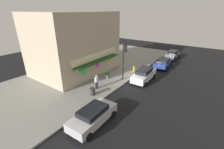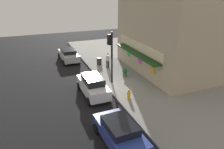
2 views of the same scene
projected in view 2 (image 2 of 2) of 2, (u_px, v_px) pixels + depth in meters
The scene contains 11 objects.
ground_plane at pixel (106, 88), 20.02m from camera, with size 54.88×54.88×0.00m, color black.
sidewalk at pixel (164, 77), 22.20m from camera, with size 36.58×12.89×0.17m, color gray.
corner_building at pixel (173, 32), 22.68m from camera, with size 11.37×8.66×8.29m.
traffic_light at pixel (111, 51), 19.50m from camera, with size 0.32×0.58×4.88m.
fire_hydrant at pixel (129, 94), 17.69m from camera, with size 0.52×0.28×0.80m.
trash_can at pixel (99, 61), 25.33m from camera, with size 0.57×0.57×0.81m, color #2D2D2D.
pedestrian at pixel (108, 60), 24.15m from camera, with size 0.58×0.38×1.71m.
potted_plant_by_doorway at pixel (125, 72), 21.95m from camera, with size 0.50×0.50×0.83m.
parked_car_blue at pixel (120, 132), 12.70m from camera, with size 4.29×2.26×1.46m.
parked_car_white at pixel (93, 86), 18.41m from camera, with size 4.41×2.01×1.73m.
parked_car_silver at pixel (68, 55), 27.01m from camera, with size 4.46×2.15×1.50m.
Camera 2 is at (16.98, -6.16, 8.73)m, focal length 34.61 mm.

